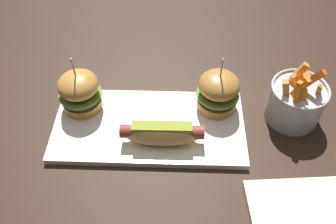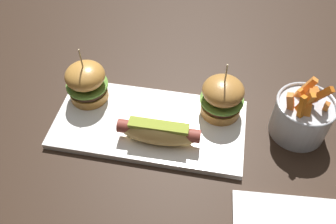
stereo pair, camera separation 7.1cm
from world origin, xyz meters
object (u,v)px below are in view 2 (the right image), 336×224
Objects in this scene: hot_dog at (159,132)px; fries_bucket at (301,116)px; slider_left at (87,82)px; platter_main at (150,124)px; slider_right at (222,97)px.

hot_dog is 1.16× the size of fries_bucket.
hot_dog is 0.20m from slider_left.
hot_dog is at bearing -55.49° from platter_main.
fries_bucket is (0.45, -0.00, -0.01)m from slider_left.
fries_bucket is at bearing 8.29° from platter_main.
hot_dog is 1.23× the size of slider_left.
hot_dog is 0.15m from slider_right.
fries_bucket is at bearing -0.38° from slider_left.
slider_left and slider_right have the same top height.
slider_left reaches higher than fries_bucket.
hot_dog is at bearing -138.71° from slider_right.
slider_left reaches higher than hot_dog.
fries_bucket is (0.27, 0.09, 0.01)m from hot_dog.
slider_right reaches higher than fries_bucket.
fries_bucket reaches higher than platter_main.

